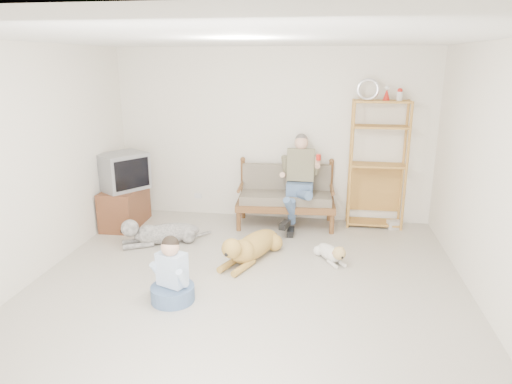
% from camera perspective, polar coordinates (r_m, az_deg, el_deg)
% --- Properties ---
extents(floor, '(5.50, 5.50, 0.00)m').
position_cam_1_polar(floor, '(5.12, -1.70, -13.09)').
color(floor, beige).
rests_on(floor, ground).
extents(ceiling, '(5.50, 5.50, 0.00)m').
position_cam_1_polar(ceiling, '(4.47, -2.01, 18.73)').
color(ceiling, white).
rests_on(ceiling, ground).
extents(wall_back, '(5.00, 0.00, 5.00)m').
position_cam_1_polar(wall_back, '(7.28, 2.08, 7.07)').
color(wall_back, silver).
rests_on(wall_back, ground).
extents(wall_front, '(5.00, 0.00, 5.00)m').
position_cam_1_polar(wall_front, '(2.16, -15.65, -16.68)').
color(wall_front, silver).
rests_on(wall_front, ground).
extents(wall_left, '(0.00, 5.50, 5.50)m').
position_cam_1_polar(wall_left, '(5.62, -27.84, 2.47)').
color(wall_left, silver).
rests_on(wall_left, ground).
extents(wall_right, '(0.00, 5.50, 5.50)m').
position_cam_1_polar(wall_right, '(4.84, 28.69, 0.40)').
color(wall_right, silver).
rests_on(wall_right, ground).
extents(loveseat, '(1.54, 0.79, 0.95)m').
position_cam_1_polar(loveseat, '(7.12, 3.78, -0.31)').
color(loveseat, brown).
rests_on(loveseat, ground).
extents(man, '(0.55, 0.78, 1.26)m').
position_cam_1_polar(man, '(6.86, 5.24, 0.55)').
color(man, slate).
rests_on(man, loveseat).
extents(etagere, '(0.86, 0.38, 2.25)m').
position_cam_1_polar(etagere, '(7.15, 14.94, 3.46)').
color(etagere, '#C6853E').
rests_on(etagere, ground).
extents(book_stack, '(0.21, 0.17, 0.12)m').
position_cam_1_polar(book_stack, '(7.35, 16.84, -3.92)').
color(book_stack, silver).
rests_on(book_stack, ground).
extents(tv_stand, '(0.52, 0.91, 0.60)m').
position_cam_1_polar(tv_stand, '(7.40, -16.10, -1.77)').
color(tv_stand, brown).
rests_on(tv_stand, ground).
extents(crt_tv, '(0.82, 0.85, 0.55)m').
position_cam_1_polar(crt_tv, '(7.22, -16.30, 2.51)').
color(crt_tv, slate).
rests_on(crt_tv, tv_stand).
extents(wall_outlet, '(0.12, 0.02, 0.08)m').
position_cam_1_polar(wall_outlet, '(7.73, -7.25, -0.48)').
color(wall_outlet, silver).
rests_on(wall_outlet, ground).
extents(golden_retriever, '(0.71, 1.37, 0.43)m').
position_cam_1_polar(golden_retriever, '(5.94, -0.71, -6.86)').
color(golden_retriever, gold).
rests_on(golden_retriever, ground).
extents(shaggy_dog, '(1.20, 0.73, 0.40)m').
position_cam_1_polar(shaggy_dog, '(6.59, -12.03, -5.01)').
color(shaggy_dog, silver).
rests_on(shaggy_dog, ground).
extents(terrier, '(0.42, 0.64, 0.27)m').
position_cam_1_polar(terrier, '(5.99, 9.45, -7.54)').
color(terrier, silver).
rests_on(terrier, ground).
extents(child, '(0.47, 0.47, 0.74)m').
position_cam_1_polar(child, '(5.03, -10.44, -10.49)').
color(child, slate).
rests_on(child, ground).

